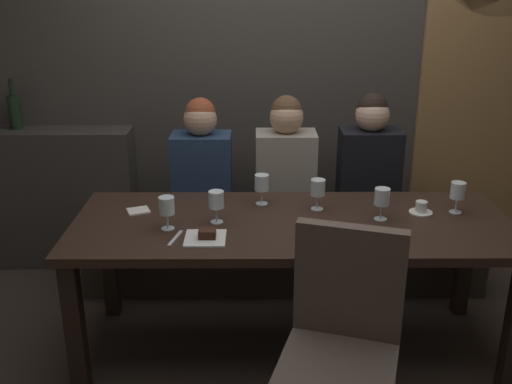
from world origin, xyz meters
The scene contains 21 objects.
ground centered at (0.00, 0.00, 0.00)m, with size 9.00×9.00×0.00m, color #382D26.
back_wall_tiled centered at (0.00, 1.22, 1.50)m, with size 6.00×0.12×3.00m, color #423D38.
arched_door centered at (1.35, 1.15, 1.36)m, with size 0.90×0.05×2.55m.
back_counter centered at (-1.55, 1.04, 0.47)m, with size 1.10×0.28×0.95m, color #38342F.
dining_table centered at (0.00, 0.00, 0.65)m, with size 2.20×0.84×0.74m.
banquette_bench centered at (0.00, 0.70, 0.23)m, with size 2.50×0.44×0.45m.
chair_near_side centered at (0.15, -0.72, 0.56)m, with size 0.55×0.55×0.98m.
diner_redhead centered at (-0.51, 0.71, 0.81)m, with size 0.36×0.24×0.77m.
diner_bearded centered at (0.00, 0.68, 0.82)m, with size 0.36×0.24×0.79m.
diner_far_end centered at (0.51, 0.68, 0.83)m, with size 0.36×0.24×0.80m.
wine_bottle_dark_red centered at (-1.75, 1.07, 1.07)m, with size 0.08×0.08×0.33m.
wine_glass_far_right centered at (0.85, 0.11, 0.86)m, with size 0.08×0.08×0.16m.
wine_glass_near_right centered at (-0.61, -0.09, 0.85)m, with size 0.08×0.08×0.16m.
wine_glass_end_right centered at (0.14, 0.16, 0.85)m, with size 0.08×0.08×0.16m.
wine_glass_center_front centered at (-0.15, 0.24, 0.86)m, with size 0.08×0.08×0.16m.
wine_glass_near_left centered at (-0.38, -0.02, 0.85)m, with size 0.08×0.08×0.16m.
wine_glass_center_back centered at (0.44, 0.02, 0.85)m, with size 0.08×0.08×0.16m.
espresso_cup centered at (0.67, 0.10, 0.77)m, with size 0.12×0.12×0.06m.
dessert_plate centered at (-0.42, -0.22, 0.75)m, with size 0.19×0.19×0.05m.
fork_on_table centered at (-0.56, -0.21, 0.74)m, with size 0.02×0.17×0.01m, color silver.
folded_napkin centered at (-0.80, 0.13, 0.74)m, with size 0.11×0.10×0.01m, color silver.
Camera 1 is at (-0.20, -2.70, 1.88)m, focal length 41.08 mm.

